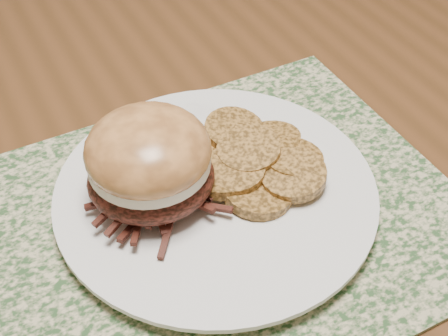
# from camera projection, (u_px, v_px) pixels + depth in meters

# --- Properties ---
(dining_table) EXTENTS (1.50, 0.90, 0.75)m
(dining_table) POSITION_uv_depth(u_px,v_px,m) (238.00, 85.00, 0.80)
(dining_table) COLOR #593419
(dining_table) RESTS_ON ground
(placemat) EXTENTS (0.45, 0.33, 0.00)m
(placemat) POSITION_uv_depth(u_px,v_px,m) (197.00, 227.00, 0.52)
(placemat) COLOR #2D4F28
(placemat) RESTS_ON dining_table
(dinner_plate) EXTENTS (0.26, 0.26, 0.02)m
(dinner_plate) POSITION_uv_depth(u_px,v_px,m) (216.00, 194.00, 0.54)
(dinner_plate) COLOR white
(dinner_plate) RESTS_ON placemat
(pork_sandwich) EXTENTS (0.13, 0.13, 0.08)m
(pork_sandwich) POSITION_uv_depth(u_px,v_px,m) (149.00, 162.00, 0.50)
(pork_sandwich) COLOR black
(pork_sandwich) RESTS_ON dinner_plate
(roasted_potatoes) EXTENTS (0.13, 0.15, 0.03)m
(roasted_potatoes) POSITION_uv_depth(u_px,v_px,m) (250.00, 161.00, 0.54)
(roasted_potatoes) COLOR #A57030
(roasted_potatoes) RESTS_ON dinner_plate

